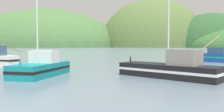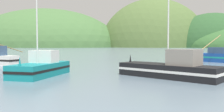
{
  "view_description": "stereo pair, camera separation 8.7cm",
  "coord_description": "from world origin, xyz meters",
  "views": [
    {
      "loc": [
        7.16,
        -6.03,
        2.63
      ],
      "look_at": [
        1.46,
        18.93,
        1.4
      ],
      "focal_mm": 36.92,
      "sensor_mm": 36.0,
      "label": 1
    },
    {
      "loc": [
        7.25,
        -6.01,
        2.63
      ],
      "look_at": [
        1.46,
        18.93,
        1.4
      ],
      "focal_mm": 36.92,
      "sensor_mm": 36.0,
      "label": 2
    }
  ],
  "objects": [
    {
      "name": "hill_far_right",
      "position": [
        -132.84,
        245.11,
        0.0
      ],
      "size": [
        179.35,
        143.48,
        89.92
      ],
      "primitive_type": "ellipsoid",
      "color": "#47703D",
      "rests_on": "ground"
    },
    {
      "name": "hill_far_center",
      "position": [
        53.69,
        246.57,
        0.0
      ],
      "size": [
        86.54,
        69.23,
        70.42
      ],
      "primitive_type": "ellipsoid",
      "color": "#2D562D",
      "rests_on": "ground"
    },
    {
      "name": "hill_mid_right",
      "position": [
        -6.93,
        259.61,
        0.0
      ],
      "size": [
        120.24,
        96.19,
        109.16
      ],
      "primitive_type": "ellipsoid",
      "color": "#516B38",
      "rests_on": "ground"
    },
    {
      "name": "fishing_boat_teal",
      "position": [
        -2.99,
        11.58,
        0.73
      ],
      "size": [
        2.56,
        6.26,
        6.97
      ],
      "rotation": [
        0.0,
        0.0,
        4.7
      ],
      "color": "#147F84",
      "rests_on": "ground"
    },
    {
      "name": "fishing_boat_blue",
      "position": [
        15.74,
        31.55,
        0.83
      ],
      "size": [
        8.91,
        11.44,
        5.3
      ],
      "rotation": [
        0.0,
        0.0,
        5.62
      ],
      "color": "#19479E",
      "rests_on": "ground"
    },
    {
      "name": "fishing_boat_black",
      "position": [
        7.65,
        12.89,
        0.75
      ],
      "size": [
        8.46,
        6.19,
        7.17
      ],
      "rotation": [
        0.0,
        0.0,
        2.63
      ],
      "color": "black",
      "rests_on": "ground"
    }
  ]
}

